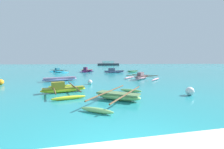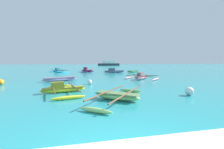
{
  "view_description": "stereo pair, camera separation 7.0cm",
  "coord_description": "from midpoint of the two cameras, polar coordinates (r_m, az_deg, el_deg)",
  "views": [
    {
      "loc": [
        -0.91,
        -2.26,
        1.95
      ],
      "look_at": [
        3.22,
        17.2,
        0.25
      ],
      "focal_mm": 24.0,
      "sensor_mm": 36.0,
      "label": 1
    },
    {
      "loc": [
        -0.84,
        -2.28,
        1.95
      ],
      "look_at": [
        3.22,
        17.2,
        0.25
      ],
      "focal_mm": 24.0,
      "sensor_mm": 36.0,
      "label": 2
    }
  ],
  "objects": [
    {
      "name": "moored_boat_4",
      "position": [
        28.03,
        8.01,
        1.23
      ],
      "size": [
        2.69,
        1.93,
        0.33
      ],
      "rotation": [
        0.0,
        0.0,
        0.53
      ],
      "color": "#4D9E64",
      "rests_on": "ground_plane"
    },
    {
      "name": "mooring_buoy_2",
      "position": [
        9.86,
        27.54,
        -5.67
      ],
      "size": [
        0.48,
        0.48,
        0.48
      ],
      "color": "white",
      "rests_on": "ground_plane"
    },
    {
      "name": "distant_ferry",
      "position": [
        76.58,
        -1.26,
        4.15
      ],
      "size": [
        10.78,
        2.37,
        2.37
      ],
      "color": "#2D333D",
      "rests_on": "ground_plane"
    },
    {
      "name": "moored_boat_1",
      "position": [
        29.13,
        -19.59,
        1.3
      ],
      "size": [
        3.87,
        4.52,
        0.82
      ],
      "rotation": [
        0.0,
        0.0,
        0.64
      ],
      "color": "#2CAFDA",
      "rests_on": "ground_plane"
    },
    {
      "name": "mooring_buoy_1",
      "position": [
        15.77,
        -36.61,
        -2.31
      ],
      "size": [
        0.48,
        0.48,
        0.48
      ],
      "color": "orange",
      "rests_on": "ground_plane"
    },
    {
      "name": "moored_boat_0",
      "position": [
        26.28,
        0.78,
        1.29
      ],
      "size": [
        3.8,
        0.95,
        0.85
      ],
      "rotation": [
        0.0,
        0.0,
        0.09
      ],
      "color": "slate",
      "rests_on": "ground_plane"
    },
    {
      "name": "moored_boat_6",
      "position": [
        16.03,
        -19.07,
        -1.61
      ],
      "size": [
        3.48,
        1.81,
        0.38
      ],
      "rotation": [
        0.0,
        0.0,
        0.33
      ],
      "color": "#CB9ED8",
      "rests_on": "ground_plane"
    },
    {
      "name": "moored_boat_7",
      "position": [
        10.07,
        -18.12,
        -5.23
      ],
      "size": [
        2.83,
        4.55,
        0.69
      ],
      "rotation": [
        0.0,
        0.0,
        0.22
      ],
      "color": "yellow",
      "rests_on": "ground_plane"
    },
    {
      "name": "moored_boat_3",
      "position": [
        7.76,
        2.24,
        -8.17
      ],
      "size": [
        3.85,
        4.49,
        0.42
      ],
      "rotation": [
        0.0,
        0.0,
        -0.64
      ],
      "color": "#8DCF73",
      "rests_on": "ground_plane"
    },
    {
      "name": "moored_boat_2",
      "position": [
        17.02,
        11.38,
        -0.94
      ],
      "size": [
        4.14,
        4.14,
        0.8
      ],
      "rotation": [
        0.0,
        0.0,
        0.79
      ],
      "color": "#C3818F",
      "rests_on": "ground_plane"
    },
    {
      "name": "moored_boat_5",
      "position": [
        28.9,
        -9.5,
        1.55
      ],
      "size": [
        2.88,
        3.64,
        0.93
      ],
      "rotation": [
        0.0,
        0.0,
        -0.47
      ],
      "color": "#8C3078",
      "rests_on": "ground_plane"
    },
    {
      "name": "mooring_buoy_0",
      "position": [
        13.15,
        -8.35,
        -2.83
      ],
      "size": [
        0.4,
        0.4,
        0.4
      ],
      "color": "white",
      "rests_on": "ground_plane"
    }
  ]
}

